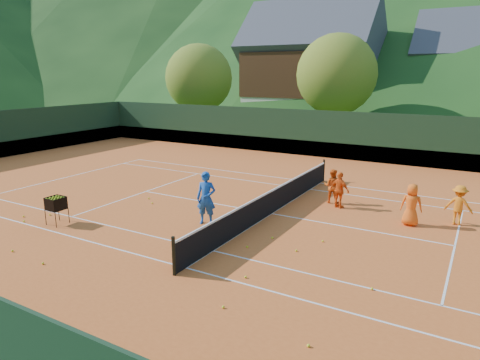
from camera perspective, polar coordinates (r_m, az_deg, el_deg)
The scene contains 30 objects.
ground at distance 16.63m, azimuth 4.22°, elevation -4.55°, with size 400.00×400.00×0.00m, color #2B4F18.
clay_court at distance 16.63m, azimuth 4.22°, elevation -4.52°, with size 40.00×24.00×0.02m, color #C95720.
coach at distance 15.28m, azimuth -4.53°, elevation -2.42°, with size 0.70×0.46×1.91m, color #194FA7.
student_a at distance 18.19m, azimuth 12.18°, elevation -0.78°, with size 0.70×0.54×1.43m, color #EB5914.
student_b at distance 17.55m, azimuth 13.14°, elevation -1.33°, with size 0.86×0.36×1.47m, color orange.
student_c at distance 16.30m, azimuth 21.88°, elevation -3.08°, with size 0.74×0.48×1.52m, color orange.
student_d at distance 17.09m, azimuth 27.15°, elevation -3.00°, with size 0.93×0.54×1.45m, color orange.
tennis_ball_1 at distance 14.18m, azimuth 4.34°, elevation -7.69°, with size 0.07×0.07×0.07m, color yellow.
tennis_ball_3 at distance 11.52m, azimuth 17.18°, elevation -13.68°, with size 0.07×0.07×0.07m, color yellow.
tennis_ball_4 at distance 9.60m, azimuth -21.22°, elevation -20.11°, with size 0.07×0.07×0.07m, color yellow.
tennis_ball_5 at distance 14.87m, azimuth -28.07°, elevation -8.33°, with size 0.07×0.07×0.07m, color yellow.
tennis_ball_8 at distance 18.12m, azimuth -26.89°, elevation -4.34°, with size 0.07×0.07×0.07m, color yellow.
tennis_ball_9 at distance 14.13m, azimuth 10.97°, elevation -8.00°, with size 0.07×0.07×0.07m, color yellow.
tennis_ball_10 at distance 11.61m, azimuth 0.74°, elevation -12.79°, with size 0.07×0.07×0.07m, color yellow.
tennis_ball_11 at distance 13.29m, azimuth 7.52°, elevation -9.31°, with size 0.07×0.07×0.07m, color yellow.
tennis_ball_12 at distance 13.57m, azimuth -24.81°, elevation -10.06°, with size 0.07×0.07×0.07m, color yellow.
tennis_ball_13 at distance 18.87m, azimuth -12.07°, elevation -2.40°, with size 0.07×0.07×0.07m, color yellow.
tennis_ball_14 at distance 10.29m, azimuth -2.26°, elevation -16.57°, with size 0.07×0.07×0.07m, color yellow.
tennis_ball_15 at distance 13.44m, azimuth 0.96°, elevation -8.90°, with size 0.07×0.07×0.07m, color yellow.
tennis_ball_16 at distance 17.53m, azimuth -26.86°, elevation -4.92°, with size 0.07×0.07×0.07m, color yellow.
tennis_ball_17 at distance 18.17m, azimuth -11.64°, elevation -3.02°, with size 0.07×0.07×0.07m, color yellow.
tennis_ball_18 at distance 17.90m, azimuth -24.02°, elevation -4.24°, with size 0.07×0.07×0.07m, color yellow.
tennis_ball_19 at distance 9.18m, azimuth 9.12°, elevation -20.97°, with size 0.07×0.07×0.07m, color yellow.
court_lines at distance 16.63m, azimuth 4.22°, elevation -4.48°, with size 23.83×11.03×0.00m.
tennis_net at distance 16.48m, azimuth 4.25°, elevation -2.84°, with size 0.10×12.07×1.10m.
perimeter_fence at distance 16.28m, azimuth 4.29°, elevation -0.32°, with size 40.40×24.24×3.00m.
ball_hopper at distance 16.61m, azimuth -23.33°, elevation -2.96°, with size 0.57×0.57×1.00m.
chalet_left at distance 47.31m, azimuth 9.42°, elevation 14.29°, with size 13.80×9.93×12.92m.
tree_a at distance 39.48m, azimuth -5.50°, elevation 13.37°, with size 6.00×6.00×7.88m.
tree_b at distance 35.89m, azimuth 12.78°, elevation 13.55°, with size 6.40×6.40×8.40m.
Camera 1 is at (6.78, -14.24, 5.29)m, focal length 32.00 mm.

